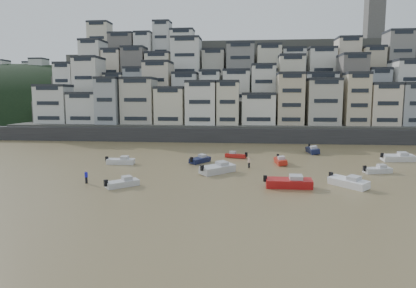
# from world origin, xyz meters

# --- Properties ---
(ground) EXTENTS (400.00, 400.00, 0.00)m
(ground) POSITION_xyz_m (0.00, 0.00, 0.00)
(ground) COLOR #927D4E
(ground) RESTS_ON ground
(sea_strip) EXTENTS (340.00, 340.00, 0.00)m
(sea_strip) POSITION_xyz_m (-110.00, 145.00, 0.01)
(sea_strip) COLOR #4B616B
(sea_strip) RESTS_ON ground
(harbor_wall) EXTENTS (140.00, 3.00, 3.50)m
(harbor_wall) POSITION_xyz_m (10.00, 65.00, 1.75)
(harbor_wall) COLOR #38383A
(harbor_wall) RESTS_ON ground
(hillside) EXTENTS (141.04, 66.00, 50.00)m
(hillside) POSITION_xyz_m (14.73, 104.84, 13.01)
(hillside) COLOR #4C4C47
(hillside) RESTS_ON ground
(headland) EXTENTS (216.00, 135.00, 53.33)m
(headland) POSITION_xyz_m (-95.00, 135.00, 0.02)
(headland) COLOR black
(headland) RESTS_ON ground
(boat_a) EXTENTS (6.27, 2.06, 1.71)m
(boat_a) POSITION_xyz_m (13.56, 18.99, 0.85)
(boat_a) COLOR #B11516
(boat_a) RESTS_ON ground
(boat_b) EXTENTS (5.02, 5.57, 1.55)m
(boat_b) POSITION_xyz_m (21.08, 20.16, 0.77)
(boat_b) COLOR white
(boat_b) RESTS_ON ground
(boat_c) EXTENTS (5.95, 6.15, 1.76)m
(boat_c) POSITION_xyz_m (4.02, 26.99, 0.88)
(boat_c) COLOR silver
(boat_c) RESTS_ON ground
(boat_d) EXTENTS (4.84, 2.73, 1.25)m
(boat_d) POSITION_xyz_m (27.81, 29.49, 0.63)
(boat_d) COLOR silver
(boat_d) RESTS_ON ground
(boat_e) EXTENTS (2.16, 5.25, 1.39)m
(boat_e) POSITION_xyz_m (14.04, 35.75, 0.70)
(boat_e) COLOR #B52316
(boat_e) RESTS_ON ground
(boat_f) EXTENTS (3.92, 5.08, 1.35)m
(boat_f) POSITION_xyz_m (0.30, 35.57, 0.67)
(boat_f) COLOR #151B41
(boat_f) RESTS_ON ground
(boat_g) EXTENTS (6.31, 2.72, 1.67)m
(boat_g) POSITION_xyz_m (34.95, 40.38, 0.83)
(boat_g) COLOR silver
(boat_g) RESTS_ON ground
(boat_h) EXTENTS (4.55, 2.65, 1.18)m
(boat_h) POSITION_xyz_m (6.32, 41.40, 0.59)
(boat_h) COLOR #B21B15
(boat_h) RESTS_ON ground
(boat_i) EXTENTS (2.29, 5.92, 1.58)m
(boat_i) POSITION_xyz_m (21.64, 48.77, 0.79)
(boat_i) COLOR #13193C
(boat_i) RESTS_ON ground
(boat_j) EXTENTS (4.40, 4.25, 1.26)m
(boat_j) POSITION_xyz_m (-7.37, 17.38, 0.63)
(boat_j) COLOR silver
(boat_j) RESTS_ON ground
(boat_k) EXTENTS (5.13, 1.74, 1.39)m
(boat_k) POSITION_xyz_m (-12.88, 32.79, 0.70)
(boat_k) COLOR silver
(boat_k) RESTS_ON ground
(person_blue) EXTENTS (0.44, 0.44, 1.74)m
(person_blue) POSITION_xyz_m (-12.74, 18.79, 0.87)
(person_blue) COLOR #1B1AC5
(person_blue) RESTS_ON ground
(person_pink) EXTENTS (0.44, 0.44, 1.74)m
(person_pink) POSITION_xyz_m (8.70, 31.83, 0.87)
(person_pink) COLOR beige
(person_pink) RESTS_ON ground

